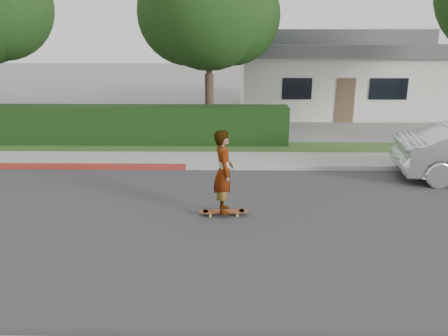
{
  "coord_description": "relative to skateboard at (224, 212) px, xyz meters",
  "views": [
    {
      "loc": [
        2.37,
        -8.87,
        3.97
      ],
      "look_at": [
        2.22,
        0.95,
        1.0
      ],
      "focal_mm": 35.0,
      "sensor_mm": 36.0,
      "label": 1
    }
  ],
  "objects": [
    {
      "name": "skateboarder",
      "position": [
        0.0,
        0.0,
        0.96
      ],
      "size": [
        0.52,
        0.73,
        1.9
      ],
      "primitive_type": "imported",
      "rotation": [
        0.0,
        0.0,
        1.66
      ],
      "color": "white",
      "rests_on": "skateboard"
    },
    {
      "name": "planting_strip",
      "position": [
        -2.22,
        6.15,
        -0.05
      ],
      "size": [
        60.0,
        1.6,
        0.1
      ],
      "primitive_type": "cube",
      "color": "#2D4C1E",
      "rests_on": "ground"
    },
    {
      "name": "curb_far",
      "position": [
        -2.22,
        3.65,
        -0.03
      ],
      "size": [
        60.0,
        0.2,
        0.15
      ],
      "primitive_type": "cube",
      "color": "#9E9E99",
      "rests_on": "ground"
    },
    {
      "name": "sidewalk_far",
      "position": [
        -2.22,
        4.55,
        -0.04
      ],
      "size": [
        60.0,
        1.6,
        0.12
      ],
      "primitive_type": "cube",
      "color": "gray",
      "rests_on": "ground"
    },
    {
      "name": "house",
      "position": [
        5.78,
        15.54,
        2.0
      ],
      "size": [
        10.6,
        8.6,
        4.3
      ],
      "color": "beige",
      "rests_on": "ground"
    },
    {
      "name": "tree_center",
      "position": [
        -0.74,
        8.73,
        4.8
      ],
      "size": [
        5.66,
        4.84,
        7.44
      ],
      "color": "#33261C",
      "rests_on": "ground"
    },
    {
      "name": "skateboard",
      "position": [
        0.0,
        0.0,
        0.0
      ],
      "size": [
        1.17,
        0.3,
        0.11
      ],
      "rotation": [
        0.0,
        0.0,
        0.06
      ],
      "color": "gold",
      "rests_on": "ground"
    },
    {
      "name": "hedge",
      "position": [
        -5.22,
        6.75,
        0.65
      ],
      "size": [
        15.0,
        1.0,
        1.5
      ],
      "primitive_type": "cube",
      "color": "black",
      "rests_on": "ground"
    },
    {
      "name": "road",
      "position": [
        -2.22,
        -0.45,
        -0.1
      ],
      "size": [
        60.0,
        8.0,
        0.01
      ],
      "primitive_type": "cube",
      "color": "#2D2D30",
      "rests_on": "ground"
    },
    {
      "name": "ground",
      "position": [
        -2.22,
        -0.45,
        -0.1
      ],
      "size": [
        120.0,
        120.0,
        0.0
      ],
      "primitive_type": "plane",
      "color": "slate",
      "rests_on": "ground"
    }
  ]
}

